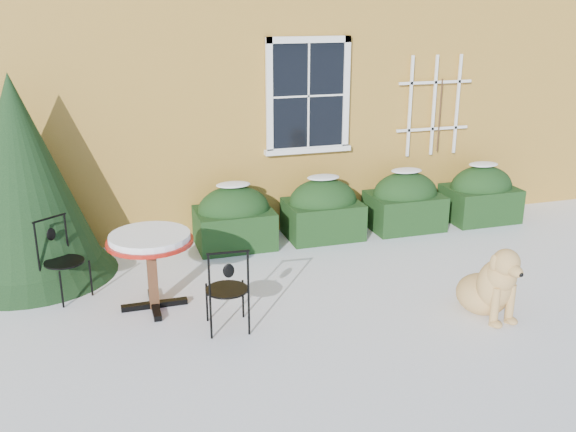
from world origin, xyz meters
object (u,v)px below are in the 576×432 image
object	(u,v)px
patio_chair_near	(227,288)
dog	(491,286)
patio_chair_far	(62,259)
bistro_table	(150,247)
evergreen_shrub	(24,198)

from	to	relation	value
patio_chair_near	dog	distance (m)	2.81
patio_chair_near	patio_chair_far	distance (m)	2.11
bistro_table	patio_chair_far	distance (m)	1.15
bistro_table	patio_chair_near	distance (m)	1.04
evergreen_shrub	bistro_table	xyz separation A→B (m)	(1.35, -1.37, -0.28)
evergreen_shrub	dog	bearing A→B (deg)	-28.89
evergreen_shrub	patio_chair_near	distance (m)	2.98
bistro_table	patio_chair_far	bearing A→B (deg)	147.96
evergreen_shrub	bistro_table	bearing A→B (deg)	-45.59
bistro_table	patio_chair_near	bearing A→B (deg)	-47.45
evergreen_shrub	patio_chair_near	world-z (taller)	evergreen_shrub
patio_chair_near	bistro_table	bearing A→B (deg)	-43.16
bistro_table	evergreen_shrub	bearing A→B (deg)	134.41
evergreen_shrub	bistro_table	world-z (taller)	evergreen_shrub
patio_chair_near	evergreen_shrub	bearing A→B (deg)	-41.94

